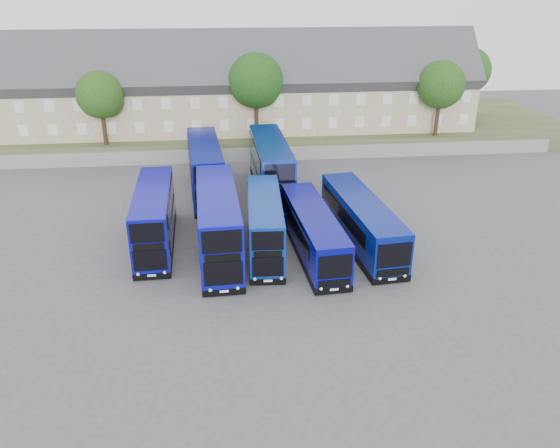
{
  "coord_description": "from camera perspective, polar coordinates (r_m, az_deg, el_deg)",
  "views": [
    {
      "loc": [
        -1.53,
        -32.69,
        18.12
      ],
      "look_at": [
        2.13,
        2.33,
        2.2
      ],
      "focal_mm": 35.0,
      "sensor_mm": 36.0,
      "label": 1
    }
  ],
  "objects": [
    {
      "name": "tree_mid",
      "position": [
        59.27,
        -2.4,
        14.54
      ],
      "size": [
        5.76,
        5.76,
        9.18
      ],
      "color": "#382314",
      "rests_on": "earth_bank"
    },
    {
      "name": "dd_front_left",
      "position": [
        40.76,
        -12.98,
        0.54
      ],
      "size": [
        2.89,
        10.9,
        4.3
      ],
      "rotation": [
        0.0,
        0.0,
        0.04
      ],
      "color": "#080898",
      "rests_on": "ground"
    },
    {
      "name": "tree_far",
      "position": [
        72.02,
        19.09,
        14.76
      ],
      "size": [
        5.44,
        5.44,
        8.67
      ],
      "color": "#382314",
      "rests_on": "earth_bank"
    },
    {
      "name": "tree_east",
      "position": [
        63.37,
        16.55,
        13.61
      ],
      "size": [
        5.12,
        5.12,
        8.16
      ],
      "color": "#382314",
      "rests_on": "earth_bank"
    },
    {
      "name": "coach_east_a",
      "position": [
        38.83,
        3.47,
        -0.93
      ],
      "size": [
        3.33,
        11.94,
        3.22
      ],
      "rotation": [
        0.0,
        0.0,
        0.07
      ],
      "color": "#070882",
      "rests_on": "ground"
    },
    {
      "name": "retaining_wall",
      "position": [
        59.31,
        -4.26,
        7.23
      ],
      "size": [
        70.0,
        0.4,
        1.5
      ],
      "primitive_type": "cube",
      "color": "slate",
      "rests_on": "ground"
    },
    {
      "name": "dd_front_mid",
      "position": [
        38.56,
        -6.46,
        -0.01
      ],
      "size": [
        3.26,
        12.02,
        4.74
      ],
      "rotation": [
        0.0,
        0.0,
        0.04
      ],
      "color": "#080B9E",
      "rests_on": "ground"
    },
    {
      "name": "dd_front_right",
      "position": [
        38.9,
        -1.59,
        -0.19
      ],
      "size": [
        2.77,
        10.25,
        4.03
      ],
      "rotation": [
        0.0,
        0.0,
        -0.04
      ],
      "color": "navy",
      "rests_on": "ground"
    },
    {
      "name": "dd_rear_right",
      "position": [
        49.69,
        -0.97,
        5.89
      ],
      "size": [
        3.22,
        12.4,
        4.89
      ],
      "rotation": [
        0.0,
        0.0,
        0.03
      ],
      "color": "navy",
      "rests_on": "ground"
    },
    {
      "name": "ground",
      "position": [
        37.41,
        -2.89,
        -4.68
      ],
      "size": [
        120.0,
        120.0,
        0.0
      ],
      "primitive_type": "plane",
      "color": "#4B4B51",
      "rests_on": "ground"
    },
    {
      "name": "tree_west",
      "position": [
        60.12,
        -18.13,
        12.55
      ],
      "size": [
        4.8,
        4.8,
        7.65
      ],
      "color": "#382314",
      "rests_on": "earth_bank"
    },
    {
      "name": "earth_bank",
      "position": [
        68.87,
        -4.57,
        9.86
      ],
      "size": [
        80.0,
        20.0,
        2.0
      ],
      "primitive_type": "cube",
      "color": "#3F4929",
      "rests_on": "ground"
    },
    {
      "name": "dd_rear_left",
      "position": [
        49.99,
        -7.81,
        5.67
      ],
      "size": [
        3.66,
        12.04,
        4.72
      ],
      "rotation": [
        0.0,
        0.0,
        0.08
      ],
      "color": "#071283",
      "rests_on": "ground"
    },
    {
      "name": "coach_east_b",
      "position": [
        40.61,
        8.49,
        0.15
      ],
      "size": [
        3.83,
        12.68,
        3.41
      ],
      "rotation": [
        0.0,
        0.0,
        0.1
      ],
      "color": "navy",
      "rests_on": "ground"
    },
    {
      "name": "terrace_row",
      "position": [
        63.76,
        -4.63,
        13.84
      ],
      "size": [
        54.0,
        10.4,
        11.2
      ],
      "color": "tan",
      "rests_on": "earth_bank"
    }
  ]
}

